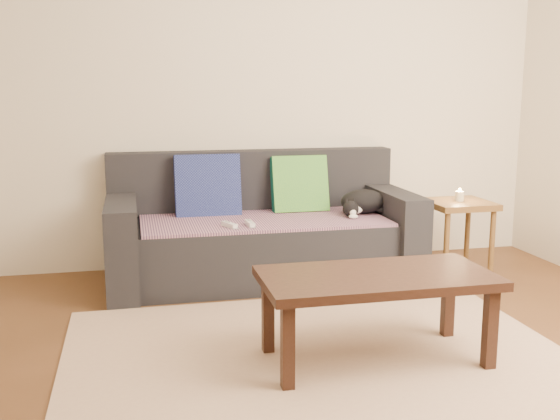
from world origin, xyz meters
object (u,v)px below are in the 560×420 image
Objects in this scene: wii_remote_a at (250,224)px; coffee_table at (377,285)px; wii_remote_b at (229,225)px; side_table at (459,214)px; cat at (362,202)px; sofa at (261,234)px.

wii_remote_a is 1.31m from coffee_table.
wii_remote_a is 0.13× the size of coffee_table.
wii_remote_b is at bearing 113.23° from coffee_table.
cat is at bearing 164.23° from side_table.
wii_remote_a is (-0.85, -0.23, -0.07)m from cat.
wii_remote_a is 1.51m from side_table.
coffee_table is at bearing -80.49° from sofa.
wii_remote_b is at bearing 92.01° from wii_remote_a.
side_table is at bearing 49.37° from coffee_table.
side_table is 0.48× the size of coffee_table.
sofa is at bearing 99.51° from coffee_table.
wii_remote_b is 0.13× the size of coffee_table.
sofa is 1.40m from side_table.
side_table is 1.71m from coffee_table.
cat is (0.72, -0.07, 0.21)m from sofa.
wii_remote_a is at bearing -171.22° from cat.
wii_remote_b is 0.28× the size of side_table.
sofa is at bearing -62.53° from wii_remote_b.
side_table is (1.51, 0.05, -0.01)m from wii_remote_a.
cat reaches higher than side_table.
side_table is at bearing -91.34° from wii_remote_a.
wii_remote_a is at bearing -106.56° from wii_remote_b.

